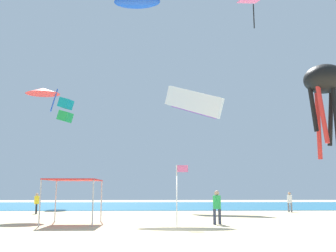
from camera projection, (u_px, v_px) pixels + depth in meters
ground at (167, 230)px, 17.61m from camera, size 110.00×110.00×0.10m
ocean_strip at (160, 205)px, 46.14m from camera, size 110.00×25.44×0.03m
canopy_tent at (74, 182)px, 20.80m from camera, size 2.72×3.11×2.39m
person_near_tent at (37, 201)px, 30.01m from camera, size 0.38×0.41×1.59m
person_leftmost at (290, 200)px, 31.84m from camera, size 0.40×0.41×1.67m
person_central at (217, 204)px, 20.34m from camera, size 0.45×0.42×1.78m
banner_flag at (178, 189)px, 19.17m from camera, size 0.61×0.06×3.06m
kite_parafoil_white at (193, 102)px, 37.22m from camera, size 5.53×4.52×4.08m
kite_octopus_black at (324, 84)px, 29.25m from camera, size 3.64×3.64×7.24m
kite_delta_red at (43, 91)px, 28.94m from camera, size 3.35×3.36×2.07m
kite_inflatable_blue at (137, 2)px, 38.53m from camera, size 4.77×1.63×1.67m
kite_box_teal at (65, 110)px, 45.04m from camera, size 1.92×1.76×3.03m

